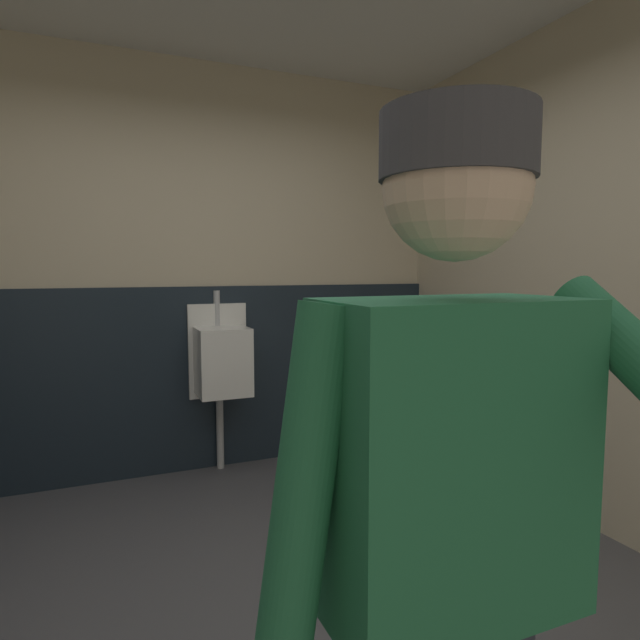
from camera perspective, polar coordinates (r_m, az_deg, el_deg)
name	(u,v)px	position (r m, az deg, el deg)	size (l,w,h in m)	color
wall_back	(184,270)	(3.78, -14.32, 5.21)	(4.28, 0.12, 2.76)	beige
wainscot_band_back	(188,379)	(3.78, -13.88, -6.17)	(3.68, 0.03, 1.27)	#19232D
urinal_solo	(222,360)	(3.65, -10.46, -4.23)	(0.40, 0.34, 1.24)	white
person	(452,510)	(0.99, 13.86, -19.13)	(0.66, 0.60, 1.64)	#2D3342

